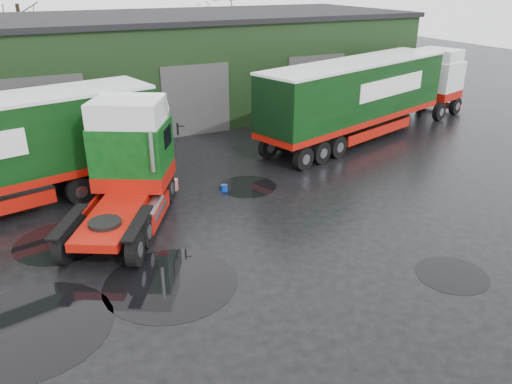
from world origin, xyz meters
TOP-DOWN VIEW (x-y plane):
  - ground at (0.00, 0.00)m, footprint 100.00×100.00m
  - warehouse at (2.00, 20.00)m, footprint 32.40×12.40m
  - hero_tractor at (-4.50, 3.93)m, footprint 6.08×7.70m
  - lorry_right at (9.45, 9.00)m, footprint 16.99×7.85m
  - wash_bucket at (0.15, 5.47)m, footprint 0.36×0.36m
  - tree_back_a at (-6.00, 30.00)m, footprint 4.40×4.40m
  - tree_back_b at (10.00, 30.00)m, footprint 4.40×4.40m
  - puddle_0 at (-4.00, -0.31)m, footprint 4.07×4.07m
  - puddle_1 at (1.28, 5.51)m, footprint 2.56×2.56m
  - puddle_2 at (-7.98, -0.73)m, footprint 4.34×4.34m
  - puddle_3 at (4.01, -3.69)m, footprint 2.23×2.23m
  - puddle_4 at (-6.68, 3.81)m, footprint 3.24×3.24m

SIDE VIEW (x-z plane):
  - ground at x=0.00m, z-range 0.00..0.00m
  - puddle_0 at x=-4.00m, z-range 0.00..0.01m
  - puddle_1 at x=1.28m, z-range 0.00..0.01m
  - puddle_2 at x=-7.98m, z-range 0.00..0.01m
  - puddle_3 at x=4.01m, z-range 0.00..0.01m
  - puddle_4 at x=-6.68m, z-range 0.00..0.01m
  - wash_bucket at x=0.15m, z-range 0.00..0.29m
  - hero_tractor at x=-4.50m, z-range 0.00..4.43m
  - lorry_right at x=9.45m, z-range 0.00..4.44m
  - warehouse at x=2.00m, z-range 0.01..6.31m
  - tree_back_b at x=10.00m, z-range 0.00..7.50m
  - tree_back_a at x=-6.00m, z-range 0.00..9.50m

